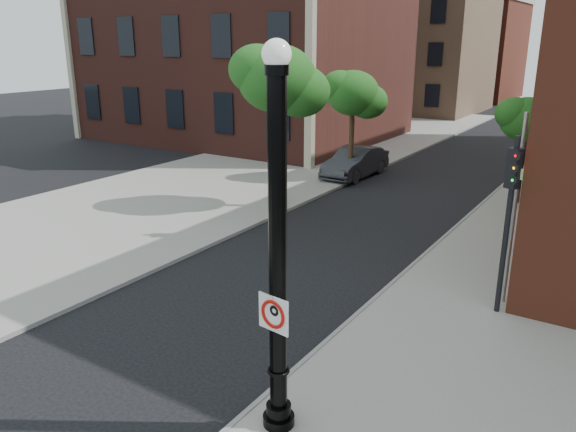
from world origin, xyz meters
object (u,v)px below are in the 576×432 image
Objects in this scene: no_parking_sign at (273,314)px; traffic_signal_right at (511,199)px; parked_car at (355,162)px; traffic_signal_left at (272,151)px; lamppost at (278,270)px.

traffic_signal_right is (2.08, 6.44, 0.66)m from no_parking_sign.
parked_car is 9.87m from traffic_signal_left.
lamppost is at bearing -39.87° from traffic_signal_left.
traffic_signal_left is (-5.47, 7.95, 0.70)m from no_parking_sign.
parked_car is at bearing 115.20° from traffic_signal_left.
no_parking_sign is 18.89m from parked_car.
parked_car is at bearing 112.42° from lamppost.
lamppost reaches higher than traffic_signal_left.
lamppost reaches higher than parked_car.
parked_car is (-7.12, 17.25, -2.23)m from lamppost.
traffic_signal_right is (2.10, 6.28, -0.02)m from lamppost.
traffic_signal_left is (-5.45, 7.79, 0.03)m from lamppost.
traffic_signal_left is at bearing -78.29° from parked_car.
lamppost is at bearing -65.90° from parked_car.
lamppost is 1.47× the size of traffic_signal_right.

